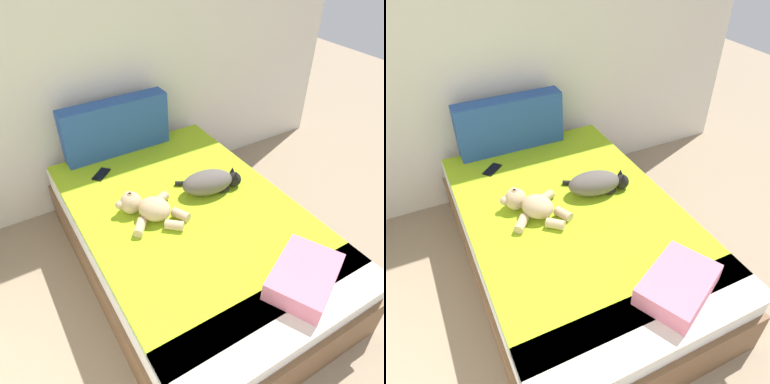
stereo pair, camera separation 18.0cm
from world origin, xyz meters
The scene contains 8 objects.
ground_plane centered at (1.77, 1.81, 0.00)m, with size 9.06×9.06×0.00m, color gray.
wall_back centered at (1.77, 3.66, 1.34)m, with size 3.65×0.06×2.68m, color silver.
bed centered at (1.54, 2.56, 0.23)m, with size 1.31×2.00×0.47m.
patterned_cushion centered at (1.44, 3.46, 0.68)m, with size 0.80×0.14×0.40m.
cat centered at (1.76, 2.69, 0.55)m, with size 0.42×0.31×0.15m.
teddy_bear centered at (1.31, 2.67, 0.54)m, with size 0.37×0.43×0.15m.
cell_phone centered at (1.21, 3.23, 0.48)m, with size 0.16×0.15×0.01m.
throw_pillow centered at (1.74, 1.81, 0.53)m, with size 0.40×0.28×0.11m, color #D1728C.
Camera 1 is at (0.65, 1.07, 2.00)m, focal length 35.06 mm.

